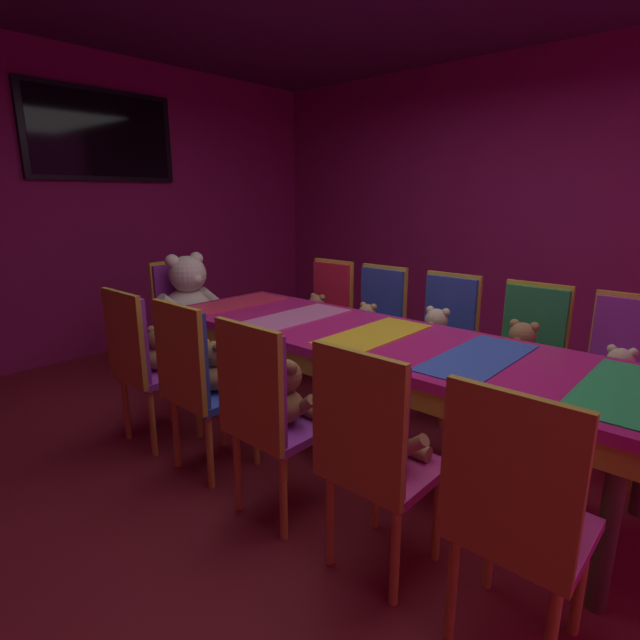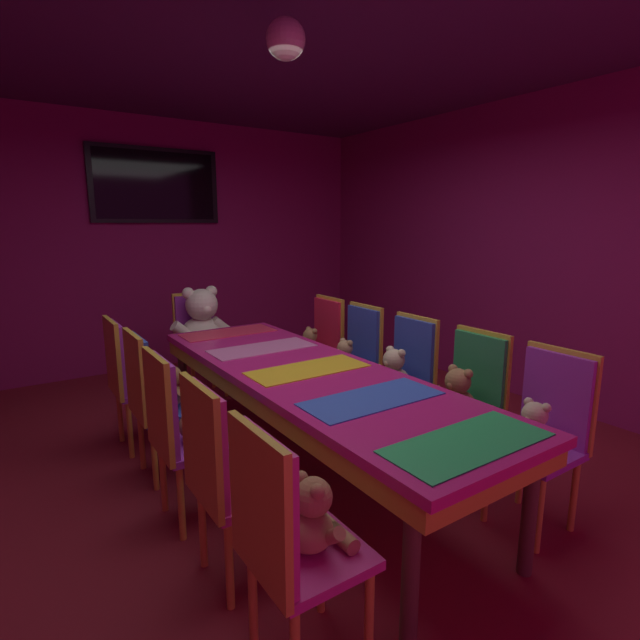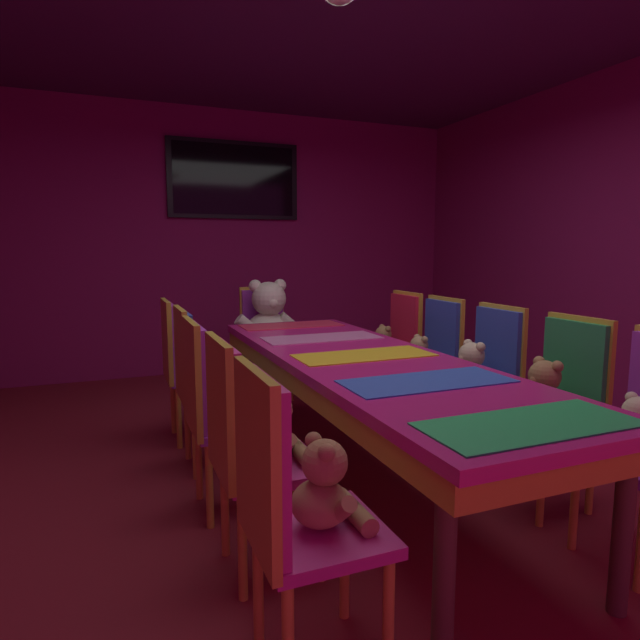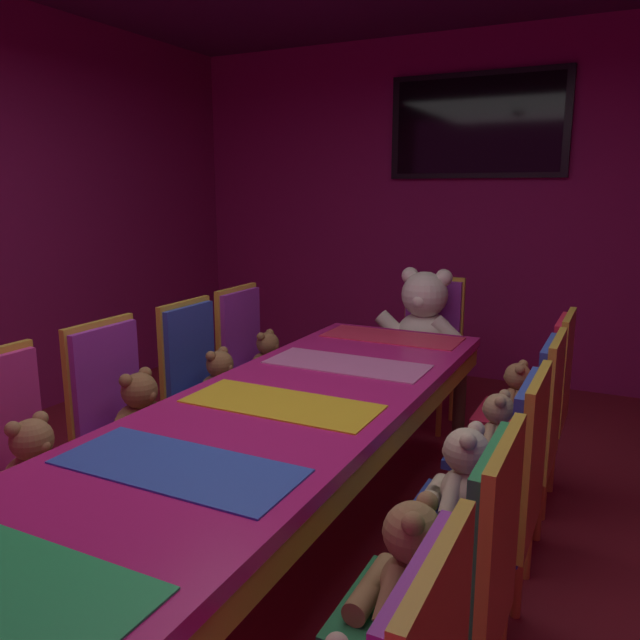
{
  "view_description": "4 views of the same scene",
  "coord_description": "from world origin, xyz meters",
  "px_view_note": "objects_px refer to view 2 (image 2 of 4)",
  "views": [
    {
      "loc": [
        -2.22,
        -1.57,
        1.51
      ],
      "look_at": [
        0.17,
        0.57,
        0.7
      ],
      "focal_mm": 27.53,
      "sensor_mm": 36.0,
      "label": 1
    },
    {
      "loc": [
        -1.57,
        -2.47,
        1.65
      ],
      "look_at": [
        0.25,
        0.23,
        0.99
      ],
      "focal_mm": 27.21,
      "sensor_mm": 36.0,
      "label": 2
    },
    {
      "loc": [
        -1.3,
        -2.58,
        1.33
      ],
      "look_at": [
        0.03,
        0.74,
        0.85
      ],
      "focal_mm": 29.79,
      "sensor_mm": 36.0,
      "label": 3
    },
    {
      "loc": [
        1.16,
        -2.0,
        1.56
      ],
      "look_at": [
        -0.12,
        0.59,
        0.95
      ],
      "focal_mm": 35.05,
      "sensor_mm": 36.0,
      "label": 4
    }
  ],
  "objects_px": {
    "chair_right_0": "(549,419)",
    "teddy_left_4": "(146,370)",
    "throne_chair": "(197,333)",
    "teddy_right_2": "(393,373)",
    "teddy_right_1": "(457,396)",
    "pendant_light": "(286,39)",
    "chair_right_4": "(323,340)",
    "chair_left_0": "(280,529)",
    "chair_left_3": "(149,391)",
    "teddy_left_3": "(172,389)",
    "teddy_left_2": "(200,416)",
    "king_teddy_bear": "(203,324)",
    "chair_right_2": "(408,369)",
    "chair_right_3": "(358,352)",
    "banquet_table": "(308,382)",
    "wall_tv": "(156,186)",
    "teddy_left_0": "(314,518)",
    "chair_right_1": "(472,391)",
    "teddy_right_0": "(533,429)",
    "chair_left_1": "(219,464)",
    "chair_left_4": "(126,371)",
    "chair_left_2": "(174,422)",
    "teddy_left_1": "(249,457)"
  },
  "relations": [
    {
      "from": "chair_left_2",
      "to": "teddy_left_3",
      "type": "relative_size",
      "value": 3.21
    },
    {
      "from": "teddy_right_0",
      "to": "king_teddy_bear",
      "type": "relative_size",
      "value": 0.45
    },
    {
      "from": "teddy_left_2",
      "to": "king_teddy_bear",
      "type": "bearing_deg",
      "value": 68.96
    },
    {
      "from": "teddy_left_3",
      "to": "teddy_right_1",
      "type": "xyz_separation_m",
      "value": [
        1.41,
        -1.15,
        0.01
      ]
    },
    {
      "from": "pendant_light",
      "to": "teddy_right_1",
      "type": "bearing_deg",
      "value": -22.82
    },
    {
      "from": "chair_left_3",
      "to": "teddy_left_3",
      "type": "relative_size",
      "value": 3.21
    },
    {
      "from": "teddy_left_2",
      "to": "teddy_left_3",
      "type": "distance_m",
      "value": 0.58
    },
    {
      "from": "teddy_left_3",
      "to": "wall_tv",
      "type": "height_order",
      "value": "wall_tv"
    },
    {
      "from": "chair_left_1",
      "to": "teddy_right_1",
      "type": "height_order",
      "value": "chair_left_1"
    },
    {
      "from": "chair_left_0",
      "to": "chair_left_2",
      "type": "relative_size",
      "value": 1.0
    },
    {
      "from": "chair_right_1",
      "to": "wall_tv",
      "type": "distance_m",
      "value": 4.06
    },
    {
      "from": "chair_right_3",
      "to": "teddy_right_1",
      "type": "bearing_deg",
      "value": 83.06
    },
    {
      "from": "chair_right_2",
      "to": "chair_right_3",
      "type": "distance_m",
      "value": 0.58
    },
    {
      "from": "teddy_left_1",
      "to": "teddy_left_2",
      "type": "xyz_separation_m",
      "value": [
        -0.02,
        0.58,
        0.01
      ]
    },
    {
      "from": "teddy_right_1",
      "to": "pendant_light",
      "type": "bearing_deg",
      "value": -22.82
    },
    {
      "from": "chair_right_0",
      "to": "teddy_right_0",
      "type": "bearing_deg",
      "value": 0.0
    },
    {
      "from": "teddy_left_4",
      "to": "chair_right_2",
      "type": "distance_m",
      "value": 1.93
    },
    {
      "from": "chair_left_3",
      "to": "teddy_left_4",
      "type": "xyz_separation_m",
      "value": [
        0.12,
        0.53,
        -0.02
      ]
    },
    {
      "from": "teddy_left_2",
      "to": "chair_right_1",
      "type": "bearing_deg",
      "value": -20.01
    },
    {
      "from": "chair_left_2",
      "to": "teddy_left_2",
      "type": "height_order",
      "value": "chair_left_2"
    },
    {
      "from": "chair_left_0",
      "to": "teddy_left_1",
      "type": "height_order",
      "value": "chair_left_0"
    },
    {
      "from": "king_teddy_bear",
      "to": "throne_chair",
      "type": "bearing_deg",
      "value": 180.0
    },
    {
      "from": "chair_right_0",
      "to": "teddy_left_4",
      "type": "bearing_deg",
      "value": -54.48
    },
    {
      "from": "chair_right_4",
      "to": "throne_chair",
      "type": "relative_size",
      "value": 1.0
    },
    {
      "from": "chair_right_4",
      "to": "chair_left_0",
      "type": "bearing_deg",
      "value": 52.74
    },
    {
      "from": "chair_left_4",
      "to": "teddy_left_0",
      "type": "bearing_deg",
      "value": -85.66
    },
    {
      "from": "chair_right_3",
      "to": "throne_chair",
      "type": "xyz_separation_m",
      "value": [
        -0.86,
        1.43,
        0.0
      ]
    },
    {
      "from": "chair_left_2",
      "to": "chair_right_3",
      "type": "bearing_deg",
      "value": 18.87
    },
    {
      "from": "chair_left_2",
      "to": "chair_right_3",
      "type": "height_order",
      "value": "same"
    },
    {
      "from": "chair_left_3",
      "to": "teddy_right_2",
      "type": "bearing_deg",
      "value": -20.09
    },
    {
      "from": "teddy_left_2",
      "to": "chair_right_4",
      "type": "bearing_deg",
      "value": 35.14
    },
    {
      "from": "banquet_table",
      "to": "wall_tv",
      "type": "bearing_deg",
      "value": 90.0
    },
    {
      "from": "king_teddy_bear",
      "to": "teddy_left_0",
      "type": "bearing_deg",
      "value": -13.15
    },
    {
      "from": "chair_right_3",
      "to": "chair_left_0",
      "type": "bearing_deg",
      "value": 45.23
    },
    {
      "from": "banquet_table",
      "to": "teddy_right_2",
      "type": "bearing_deg",
      "value": 0.11
    },
    {
      "from": "chair_right_4",
      "to": "chair_left_2",
      "type": "bearing_deg",
      "value": 32.77
    },
    {
      "from": "chair_right_0",
      "to": "chair_right_3",
      "type": "relative_size",
      "value": 1.0
    },
    {
      "from": "teddy_left_2",
      "to": "chair_left_4",
      "type": "distance_m",
      "value": 1.11
    },
    {
      "from": "teddy_left_1",
      "to": "teddy_right_1",
      "type": "distance_m",
      "value": 1.41
    },
    {
      "from": "chair_left_0",
      "to": "teddy_left_2",
      "type": "bearing_deg",
      "value": 83.55
    },
    {
      "from": "chair_right_4",
      "to": "pendant_light",
      "type": "height_order",
      "value": "pendant_light"
    },
    {
      "from": "chair_left_0",
      "to": "teddy_left_3",
      "type": "relative_size",
      "value": 3.21
    },
    {
      "from": "teddy_left_1",
      "to": "king_teddy_bear",
      "type": "height_order",
      "value": "king_teddy_bear"
    },
    {
      "from": "teddy_left_4",
      "to": "pendant_light",
      "type": "xyz_separation_m",
      "value": [
        0.49,
        -1.28,
        1.97
      ]
    },
    {
      "from": "teddy_left_1",
      "to": "chair_right_0",
      "type": "xyz_separation_m",
      "value": [
        1.55,
        -0.53,
        0.01
      ]
    },
    {
      "from": "throne_chair",
      "to": "teddy_right_2",
      "type": "bearing_deg",
      "value": 19.67
    },
    {
      "from": "banquet_table",
      "to": "teddy_left_2",
      "type": "relative_size",
      "value": 8.62
    },
    {
      "from": "chair_left_4",
      "to": "teddy_right_1",
      "type": "relative_size",
      "value": 2.9
    },
    {
      "from": "teddy_left_0",
      "to": "chair_left_3",
      "type": "relative_size",
      "value": 0.31
    },
    {
      "from": "chair_right_1",
      "to": "teddy_right_0",
      "type": "bearing_deg",
      "value": 73.42
    }
  ]
}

